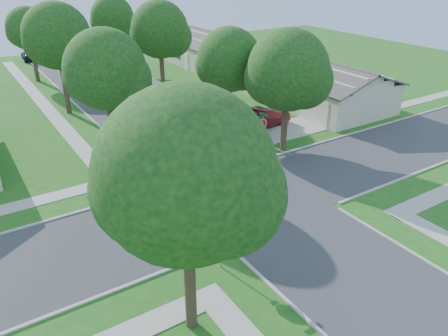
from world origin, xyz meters
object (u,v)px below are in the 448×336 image
at_px(car_driveway, 263,118).
at_px(car_curb_west, 30,55).
at_px(tree_e_far, 113,19).
at_px(stop_sign_ne, 262,126).
at_px(tree_ne_corner, 288,74).
at_px(car_curb_east, 129,79).
at_px(tree_sw_corner, 187,182).
at_px(tree_e_mid, 160,32).
at_px(stop_sign_sw, 221,230).
at_px(tree_w_near, 106,73).
at_px(house_ne_near, 317,88).
at_px(tree_w_far, 29,30).
at_px(house_ne_far, 217,55).
at_px(tree_w_mid, 58,39).
at_px(tree_e_near, 230,63).

distance_m(car_driveway, car_curb_west, 38.84).
bearing_deg(tree_e_far, stop_sign_ne, -90.10).
xyz_separation_m(tree_ne_corner, car_curb_east, (-3.16, 22.23, -4.80)).
height_order(tree_sw_corner, car_curb_west, tree_sw_corner).
bearing_deg(tree_e_mid, stop_sign_sw, -110.20).
bearing_deg(tree_w_near, tree_sw_corner, -99.90).
relative_size(stop_sign_sw, tree_e_far, 0.34).
relative_size(stop_sign_ne, tree_ne_corner, 0.34).
relative_size(tree_e_mid, house_ne_near, 0.68).
height_order(stop_sign_sw, tree_w_far, tree_w_far).
height_order(tree_sw_corner, house_ne_far, tree_sw_corner).
distance_m(stop_sign_sw, car_curb_west, 50.68).
relative_size(house_ne_near, car_curb_east, 2.92).
relative_size(house_ne_near, car_curb_west, 2.91).
distance_m(tree_w_mid, tree_ne_corner, 20.10).
height_order(tree_e_mid, tree_w_near, tree_e_mid).
xyz_separation_m(tree_e_mid, house_ne_near, (11.23, -10.01, -4.74)).
height_order(stop_sign_sw, stop_sign_ne, same).
bearing_deg(tree_w_mid, tree_e_far, 54.15).
relative_size(tree_e_near, car_curb_west, 1.77).
xyz_separation_m(tree_w_near, tree_ne_corner, (11.00, -4.80, -0.52)).
bearing_deg(tree_w_far, tree_e_mid, -54.10).
bearing_deg(stop_sign_sw, tree_w_near, 89.77).
bearing_deg(tree_w_mid, tree_e_near, -51.95).
height_order(house_ne_near, car_curb_west, house_ne_near).
distance_m(tree_w_mid, tree_sw_corner, 28.14).
height_order(tree_e_mid, tree_ne_corner, tree_e_mid).
bearing_deg(car_driveway, tree_e_near, 75.19).
xyz_separation_m(tree_e_far, house_ne_near, (11.24, -23.01, -4.46)).
bearing_deg(tree_sw_corner, house_ne_near, 37.52).
distance_m(stop_sign_ne, house_ne_far, 26.80).
distance_m(house_ne_far, car_driveway, 21.88).
bearing_deg(tree_ne_corner, tree_w_near, 156.44).
xyz_separation_m(tree_e_far, tree_w_mid, (-9.39, -13.00, 0.51)).
bearing_deg(house_ne_far, tree_w_far, 166.36).
bearing_deg(tree_e_far, tree_e_near, -90.00).
relative_size(tree_e_mid, car_curb_west, 1.97).
bearing_deg(tree_w_mid, tree_e_mid, -0.00).
height_order(stop_sign_sw, tree_e_far, tree_e_far).
relative_size(stop_sign_ne, house_ne_near, 0.22).
relative_size(tree_e_mid, house_ne_far, 0.68).
bearing_deg(car_driveway, stop_sign_ne, 132.56).
bearing_deg(tree_w_near, house_ne_far, 44.09).
relative_size(stop_sign_ne, house_ne_far, 0.22).
height_order(tree_e_mid, tree_sw_corner, tree_sw_corner).
height_order(tree_e_near, tree_e_mid, tree_e_mid).
distance_m(stop_sign_sw, tree_e_mid, 27.71).
bearing_deg(stop_sign_sw, car_curb_east, 75.76).
bearing_deg(car_driveway, house_ne_near, -83.43).
bearing_deg(tree_ne_corner, car_driveway, 71.61).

